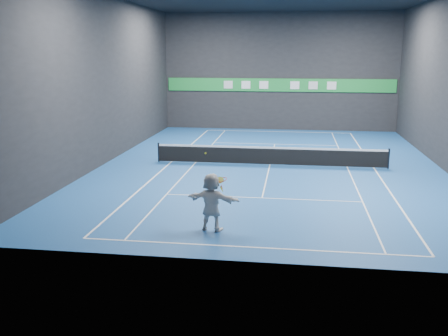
# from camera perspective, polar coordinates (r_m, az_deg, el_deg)

# --- Properties ---
(ground) EXTENTS (26.00, 26.00, 0.00)m
(ground) POSITION_cam_1_polar(r_m,az_deg,el_deg) (27.19, 5.26, 0.35)
(ground) COLOR #1A4D91
(ground) RESTS_ON ground
(wall_back) EXTENTS (18.00, 0.10, 9.00)m
(wall_back) POSITION_cam_1_polar(r_m,az_deg,el_deg) (39.55, 6.37, 10.85)
(wall_back) COLOR black
(wall_back) RESTS_ON ground
(wall_front) EXTENTS (18.00, 0.10, 9.00)m
(wall_front) POSITION_cam_1_polar(r_m,az_deg,el_deg) (13.64, 2.86, 6.96)
(wall_front) COLOR black
(wall_front) RESTS_ON ground
(wall_left) EXTENTS (0.10, 26.00, 9.00)m
(wall_left) POSITION_cam_1_polar(r_m,az_deg,el_deg) (28.45, -13.24, 9.78)
(wall_left) COLOR black
(wall_left) RESTS_ON ground
(baseline_near) EXTENTS (10.98, 0.08, 0.01)m
(baseline_near) POSITION_cam_1_polar(r_m,az_deg,el_deg) (15.82, 3.04, -9.02)
(baseline_near) COLOR white
(baseline_near) RESTS_ON ground
(baseline_far) EXTENTS (10.98, 0.08, 0.01)m
(baseline_far) POSITION_cam_1_polar(r_m,az_deg,el_deg) (38.87, 6.15, 4.16)
(baseline_far) COLOR white
(baseline_far) RESTS_ON ground
(sideline_doubles_left) EXTENTS (0.08, 23.78, 0.01)m
(sideline_doubles_left) POSITION_cam_1_polar(r_m,az_deg,el_deg) (27.98, -6.04, 0.70)
(sideline_doubles_left) COLOR white
(sideline_doubles_left) RESTS_ON ground
(sideline_doubles_right) EXTENTS (0.08, 23.78, 0.01)m
(sideline_doubles_right) POSITION_cam_1_polar(r_m,az_deg,el_deg) (27.49, 16.76, -0.01)
(sideline_doubles_right) COLOR white
(sideline_doubles_right) RESTS_ON ground
(sideline_singles_left) EXTENTS (0.06, 23.78, 0.01)m
(sideline_singles_left) POSITION_cam_1_polar(r_m,az_deg,el_deg) (27.68, -3.27, 0.62)
(sideline_singles_left) COLOR white
(sideline_singles_left) RESTS_ON ground
(sideline_singles_right) EXTENTS (0.06, 23.78, 0.01)m
(sideline_singles_right) POSITION_cam_1_polar(r_m,az_deg,el_deg) (27.31, 13.90, 0.08)
(sideline_singles_right) COLOR white
(sideline_singles_right) RESTS_ON ground
(service_line_near) EXTENTS (8.23, 0.06, 0.01)m
(service_line_near) POSITION_cam_1_polar(r_m,az_deg,el_deg) (21.00, 4.37, -3.43)
(service_line_near) COLOR white
(service_line_near) RESTS_ON ground
(service_line_far) EXTENTS (8.23, 0.06, 0.01)m
(service_line_far) POSITION_cam_1_polar(r_m,az_deg,el_deg) (33.46, 5.82, 2.73)
(service_line_far) COLOR white
(service_line_far) RESTS_ON ground
(center_service_line) EXTENTS (0.06, 12.80, 0.01)m
(center_service_line) POSITION_cam_1_polar(r_m,az_deg,el_deg) (27.19, 5.26, 0.36)
(center_service_line) COLOR white
(center_service_line) RESTS_ON ground
(player) EXTENTS (1.94, 0.93, 2.01)m
(player) POSITION_cam_1_polar(r_m,az_deg,el_deg) (16.95, -1.43, -3.90)
(player) COLOR silver
(player) RESTS_ON ground
(tennis_ball) EXTENTS (0.07, 0.07, 0.07)m
(tennis_ball) POSITION_cam_1_polar(r_m,az_deg,el_deg) (16.82, -2.15, 1.69)
(tennis_ball) COLOR yellow
(tennis_ball) RESTS_ON player
(tennis_net) EXTENTS (12.50, 0.10, 1.07)m
(tennis_net) POSITION_cam_1_polar(r_m,az_deg,el_deg) (27.08, 5.28, 1.46)
(tennis_net) COLOR black
(tennis_net) RESTS_ON ground
(sponsor_banner) EXTENTS (17.64, 0.11, 1.00)m
(sponsor_banner) POSITION_cam_1_polar(r_m,az_deg,el_deg) (39.54, 6.33, 9.40)
(sponsor_banner) COLOR green
(sponsor_banner) RESTS_ON wall_back
(tennis_racket) EXTENTS (0.46, 0.35, 0.55)m
(tennis_racket) POSITION_cam_1_polar(r_m,az_deg,el_deg) (16.74, -0.22, -1.52)
(tennis_racket) COLOR red
(tennis_racket) RESTS_ON player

